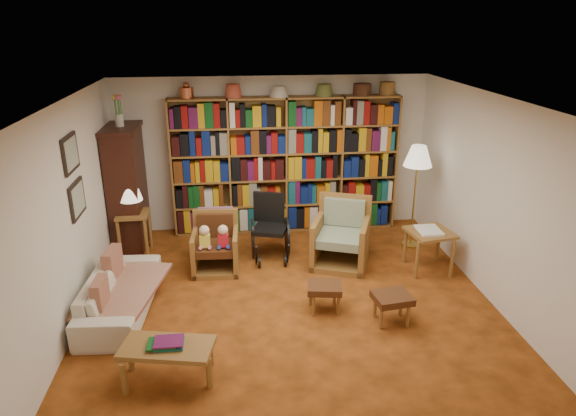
{
  "coord_description": "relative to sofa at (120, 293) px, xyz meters",
  "views": [
    {
      "loc": [
        -0.65,
        -5.6,
        3.36
      ],
      "look_at": [
        0.04,
        0.6,
        1.02
      ],
      "focal_mm": 32.0,
      "sensor_mm": 36.0,
      "label": 1
    }
  ],
  "objects": [
    {
      "name": "framed_pictures",
      "position": [
        -0.43,
        0.33,
        1.37
      ],
      "size": [
        0.03,
        0.52,
        0.97
      ],
      "color": "black",
      "rests_on": "wall_left"
    },
    {
      "name": "armchair_sage",
      "position": [
        2.89,
        1.07,
        0.11
      ],
      "size": [
        1.03,
        1.03,
        0.95
      ],
      "color": "#A16A31",
      "rests_on": "floor"
    },
    {
      "name": "footstool_a",
      "position": [
        2.44,
        -0.23,
        0.03
      ],
      "size": [
        0.46,
        0.41,
        0.35
      ],
      "color": "#512615",
      "rests_on": "floor"
    },
    {
      "name": "wall_front",
      "position": [
        2.05,
        -2.47,
        1.0
      ],
      "size": [
        5.0,
        0.0,
        5.0
      ],
      "primitive_type": "plane",
      "rotation": [
        -1.57,
        0.0,
        0.0
      ],
      "color": "white",
      "rests_on": "floor"
    },
    {
      "name": "cushion_left",
      "position": [
        -0.13,
        0.35,
        0.2
      ],
      "size": [
        0.18,
        0.41,
        0.4
      ],
      "primitive_type": "cube",
      "rotation": [
        0.0,
        0.0,
        -0.14
      ],
      "color": "maroon",
      "rests_on": "sofa"
    },
    {
      "name": "wheelchair",
      "position": [
        1.91,
        1.36,
        0.18
      ],
      "size": [
        0.58,
        0.76,
        0.95
      ],
      "color": "black",
      "rests_on": "floor"
    },
    {
      "name": "table_lamp",
      "position": [
        -0.1,
        1.69,
        0.7
      ],
      "size": [
        0.34,
        0.34,
        0.47
      ],
      "color": "#B6963A",
      "rests_on": "side_table_lamp"
    },
    {
      "name": "wall_back",
      "position": [
        2.05,
        2.53,
        1.0
      ],
      "size": [
        5.0,
        0.0,
        5.0
      ],
      "primitive_type": "plane",
      "rotation": [
        1.57,
        0.0,
        0.0
      ],
      "color": "white",
      "rests_on": "floor"
    },
    {
      "name": "wall_left",
      "position": [
        -0.45,
        0.03,
        1.0
      ],
      "size": [
        0.0,
        5.0,
        5.0
      ],
      "primitive_type": "plane",
      "rotation": [
        1.57,
        0.0,
        1.57
      ],
      "color": "white",
      "rests_on": "floor"
    },
    {
      "name": "wall_right",
      "position": [
        4.55,
        0.03,
        1.0
      ],
      "size": [
        0.0,
        5.0,
        5.0
      ],
      "primitive_type": "plane",
      "rotation": [
        1.57,
        0.0,
        -1.57
      ],
      "color": "white",
      "rests_on": "floor"
    },
    {
      "name": "sofa_throw",
      "position": [
        0.05,
        0.0,
        0.05
      ],
      "size": [
        1.02,
        1.53,
        0.04
      ],
      "primitive_type": "cube",
      "rotation": [
        0.0,
        0.0,
        -0.2
      ],
      "color": "beige",
      "rests_on": "sofa"
    },
    {
      "name": "footstool_b",
      "position": [
        3.17,
        -0.57,
        0.04
      ],
      "size": [
        0.47,
        0.41,
        0.36
      ],
      "color": "#512615",
      "rests_on": "floor"
    },
    {
      "name": "cushion_right",
      "position": [
        -0.13,
        -0.35,
        0.2
      ],
      "size": [
        0.13,
        0.36,
        0.35
      ],
      "primitive_type": "cube",
      "rotation": [
        0.0,
        0.0,
        -0.05
      ],
      "color": "maroon",
      "rests_on": "sofa"
    },
    {
      "name": "ceiling",
      "position": [
        2.05,
        0.03,
        2.25
      ],
      "size": [
        5.0,
        5.0,
        0.0
      ],
      "primitive_type": "plane",
      "rotation": [
        3.14,
        0.0,
        0.0
      ],
      "color": "silver",
      "rests_on": "wall_back"
    },
    {
      "name": "curio_cabinet",
      "position": [
        -0.2,
        2.03,
        0.7
      ],
      "size": [
        0.5,
        0.95,
        2.4
      ],
      "color": "#3A170F",
      "rests_on": "floor"
    },
    {
      "name": "side_table_papers",
      "position": [
        4.07,
        0.66,
        0.25
      ],
      "size": [
        0.66,
        0.66,
        0.61
      ],
      "color": "#A16A31",
      "rests_on": "floor"
    },
    {
      "name": "floor",
      "position": [
        2.05,
        0.03,
        -0.25
      ],
      "size": [
        5.0,
        5.0,
        0.0
      ],
      "primitive_type": "plane",
      "color": "#AA501A",
      "rests_on": "ground"
    },
    {
      "name": "coffee_table",
      "position": [
        0.7,
        -1.3,
        0.08
      ],
      "size": [
        0.96,
        0.61,
        0.44
      ],
      "color": "#A16A31",
      "rests_on": "floor"
    },
    {
      "name": "floor_lamp",
      "position": [
        4.11,
        1.48,
        1.12
      ],
      "size": [
        0.42,
        0.42,
        1.59
      ],
      "color": "#B6963A",
      "rests_on": "floor"
    },
    {
      "name": "bookshelf",
      "position": [
        2.25,
        2.36,
        0.92
      ],
      "size": [
        3.6,
        0.3,
        2.42
      ],
      "color": "#A16A31",
      "rests_on": "floor"
    },
    {
      "name": "sofa",
      "position": [
        0.0,
        0.0,
        0.0
      ],
      "size": [
        1.75,
        0.77,
        0.5
      ],
      "primitive_type": "imported",
      "rotation": [
        0.0,
        0.0,
        1.51
      ],
      "color": "beige",
      "rests_on": "floor"
    },
    {
      "name": "armchair_leather",
      "position": [
        1.12,
        1.07,
        0.09
      ],
      "size": [
        0.67,
        0.71,
        0.81
      ],
      "color": "#A16A31",
      "rests_on": "floor"
    },
    {
      "name": "side_table_lamp",
      "position": [
        -0.1,
        1.69,
        0.24
      ],
      "size": [
        0.47,
        0.47,
        0.64
      ],
      "color": "#A16A31",
      "rests_on": "floor"
    }
  ]
}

